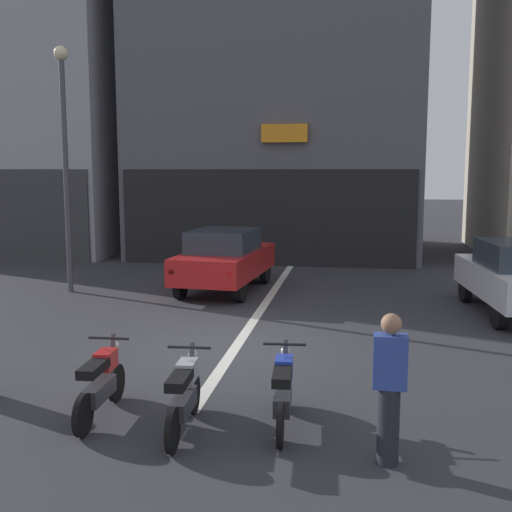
# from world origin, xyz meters

# --- Properties ---
(ground_plane) EXTENTS (120.00, 120.00, 0.00)m
(ground_plane) POSITION_xyz_m (0.00, 0.00, 0.00)
(ground_plane) COLOR #333338
(lane_centre_line) EXTENTS (0.20, 18.00, 0.01)m
(lane_centre_line) POSITION_xyz_m (0.00, 6.00, 0.00)
(lane_centre_line) COLOR silver
(lane_centre_line) RESTS_ON ground
(building_corner_left) EXTENTS (8.58, 9.45, 18.13)m
(building_corner_left) POSITION_xyz_m (-11.05, 14.09, 9.05)
(building_corner_left) COLOR #9E9EA3
(building_corner_left) RESTS_ON ground
(building_mid_block) EXTENTS (10.21, 8.83, 18.84)m
(building_mid_block) POSITION_xyz_m (-0.85, 14.09, 9.40)
(building_mid_block) COLOR #56565B
(building_mid_block) RESTS_ON ground
(car_red_crossing_near) EXTENTS (2.11, 4.24, 1.64)m
(car_red_crossing_near) POSITION_xyz_m (-1.27, 5.20, 0.89)
(car_red_crossing_near) COLOR black
(car_red_crossing_near) RESTS_ON ground
(car_grey_down_street) EXTENTS (2.22, 4.28, 1.64)m
(car_grey_down_street) POSITION_xyz_m (1.83, 13.25, 0.89)
(car_grey_down_street) COLOR black
(car_grey_down_street) RESTS_ON ground
(street_lamp) EXTENTS (0.36, 0.36, 6.24)m
(street_lamp) POSITION_xyz_m (-5.27, 4.47, 3.84)
(street_lamp) COLOR #47474C
(street_lamp) RESTS_ON ground
(motorcycle_red_row_leftmost) EXTENTS (0.55, 1.67, 0.98)m
(motorcycle_red_row_leftmost) POSITION_xyz_m (-1.11, -3.31, 0.46)
(motorcycle_red_row_leftmost) COLOR black
(motorcycle_red_row_leftmost) RESTS_ON ground
(motorcycle_silver_row_left_mid) EXTENTS (0.55, 1.67, 0.98)m
(motorcycle_silver_row_left_mid) POSITION_xyz_m (0.06, -3.56, 0.46)
(motorcycle_silver_row_left_mid) COLOR black
(motorcycle_silver_row_left_mid) RESTS_ON ground
(motorcycle_blue_row_centre) EXTENTS (0.55, 1.67, 0.98)m
(motorcycle_blue_row_centre) POSITION_xyz_m (1.24, -3.23, 0.46)
(motorcycle_blue_row_centre) COLOR black
(motorcycle_blue_row_centre) RESTS_ON ground
(person_by_motorcycles) EXTENTS (0.37, 0.24, 1.67)m
(person_by_motorcycles) POSITION_xyz_m (2.47, -4.05, 0.86)
(person_by_motorcycles) COLOR #23232D
(person_by_motorcycles) RESTS_ON ground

